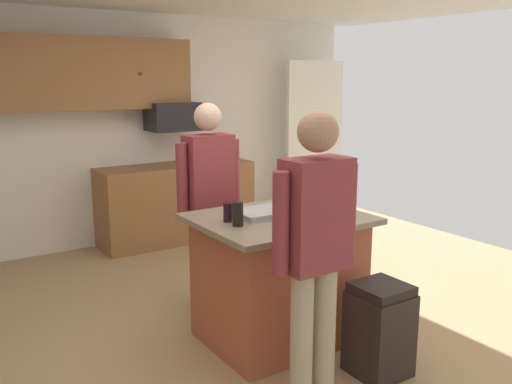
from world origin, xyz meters
TOP-DOWN VIEW (x-y plane):
  - floor at (0.00, 0.00)m, footprint 7.04×7.04m
  - back_wall at (0.00, 2.80)m, footprint 6.40×0.10m
  - french_door_window_panel at (2.60, 2.40)m, footprint 0.90×0.06m
  - cabinet_run_upper at (-0.40, 2.60)m, footprint 2.40×0.38m
  - cabinet_run_lower at (0.60, 2.48)m, footprint 1.80×0.63m
  - microwave_over_range at (0.60, 2.50)m, footprint 0.56×0.40m
  - kitchen_island at (0.15, -0.22)m, footprint 1.17×0.95m
  - person_host_foreground at (0.03, 0.60)m, footprint 0.57×0.22m
  - person_guest_by_door at (-0.16, -0.99)m, footprint 0.57×0.23m
  - mug_ceramic_white at (0.47, -0.30)m, footprint 0.13×0.08m
  - glass_dark_ale at (0.47, -0.03)m, footprint 0.07×0.07m
  - glass_stout_tall at (0.10, -0.42)m, footprint 0.06×0.06m
  - glass_short_whisky at (-0.23, -0.15)m, footprint 0.07×0.07m
  - glass_pilsner at (-0.23, -0.28)m, footprint 0.07×0.07m
  - serving_tray at (0.08, -0.14)m, footprint 0.44×0.30m
  - trash_bin at (0.40, -0.97)m, footprint 0.34×0.34m

SIDE VIEW (x-z plane):
  - floor at x=0.00m, z-range 0.00..0.00m
  - trash_bin at x=0.40m, z-range 0.00..0.61m
  - cabinet_run_lower at x=0.60m, z-range 0.00..0.90m
  - kitchen_island at x=0.15m, z-range 0.01..0.94m
  - serving_tray at x=0.08m, z-range 0.93..0.97m
  - person_host_foreground at x=0.03m, z-range 0.13..1.83m
  - mug_ceramic_white at x=0.47m, z-range 0.93..1.04m
  - glass_short_whisky at x=-0.23m, z-range 0.93..1.06m
  - person_guest_by_door at x=-0.16m, z-range 0.14..1.86m
  - glass_stout_tall at x=0.10m, z-range 0.93..1.07m
  - glass_pilsner at x=-0.23m, z-range 0.93..1.09m
  - glass_dark_ale at x=0.47m, z-range 0.93..1.09m
  - french_door_window_panel at x=2.60m, z-range 0.10..2.10m
  - back_wall at x=0.00m, z-range 0.00..2.60m
  - microwave_over_range at x=0.60m, z-range 1.29..1.61m
  - cabinet_run_upper at x=-0.40m, z-range 1.55..2.30m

